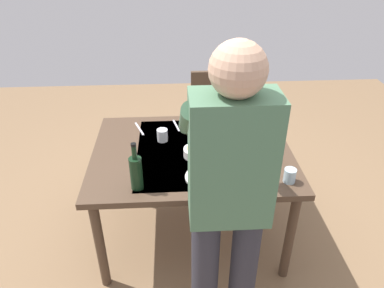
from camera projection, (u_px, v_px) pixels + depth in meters
ground_plane at (192, 231)px, 2.79m from camera, size 6.00×6.00×0.00m
dining_table at (192, 160)px, 2.45m from camera, size 1.32×1.01×0.74m
chair_near at (214, 116)px, 3.28m from camera, size 0.40×0.40×0.91m
person_server at (228, 198)px, 1.64m from camera, size 0.42×0.61×1.69m
wine_bottle at (136, 172)px, 2.01m from camera, size 0.07×0.07×0.30m
wine_glass_left at (234, 108)px, 2.71m from camera, size 0.07×0.07×0.15m
water_cup_near_left at (162, 135)px, 2.49m from camera, size 0.07×0.07×0.09m
water_cup_near_right at (234, 129)px, 2.56m from camera, size 0.07×0.07×0.09m
water_cup_far_left at (290, 176)px, 2.10m from camera, size 0.07×0.07×0.09m
serving_bowl_pasta at (254, 154)px, 2.31m from camera, size 0.30×0.30×0.07m
side_bowl_salad at (211, 128)px, 2.60m from camera, size 0.18×0.18×0.07m
side_bowl_bread at (196, 152)px, 2.33m from camera, size 0.16×0.16×0.07m
dinner_plate_near at (204, 177)px, 2.14m from camera, size 0.23×0.23×0.01m
table_knife at (139, 129)px, 2.65m from camera, size 0.08×0.19×0.00m
table_fork at (176, 126)px, 2.69m from camera, size 0.05×0.18×0.00m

